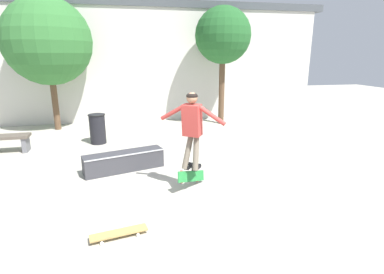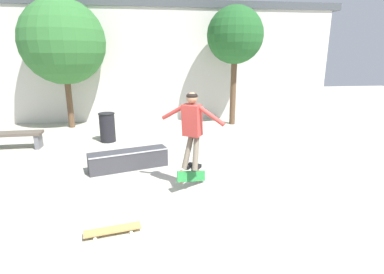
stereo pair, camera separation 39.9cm
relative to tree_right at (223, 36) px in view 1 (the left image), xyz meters
name	(u,v)px [view 1 (the left image)]	position (x,y,z in m)	size (l,w,h in m)	color
ground_plane	(190,216)	(-2.64, -6.76, -3.32)	(40.00, 40.00, 0.00)	#B2AD9E
building_backdrop	(150,61)	(-2.62, 1.35, -0.90)	(14.85, 0.52, 5.76)	beige
tree_right	(223,36)	(0.00, 0.00, 0.00)	(2.09, 2.09, 4.39)	brown
tree_left	(48,42)	(-6.15, 0.28, -0.24)	(2.95, 2.95, 4.56)	brown
skate_ledge	(124,161)	(-3.74, -4.38, -3.09)	(1.89, 0.94, 0.45)	#38383D
trash_bin	(98,128)	(-4.54, -1.90, -2.84)	(0.51, 0.51, 0.91)	black
skater	(192,124)	(-2.40, -5.76, -1.96)	(1.14, 0.85, 1.51)	#B23833
skateboard_flipping	(191,176)	(-2.39, -5.68, -3.06)	(0.66, 0.64, 0.45)	#237F38
skateboard_resting	(119,233)	(-3.80, -7.13, -3.25)	(0.87, 0.35, 0.08)	#AD894C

